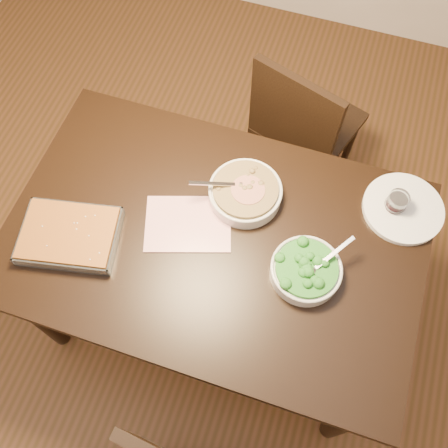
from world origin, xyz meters
name	(u,v)px	position (x,y,z in m)	size (l,w,h in m)	color
ground	(217,304)	(0.00, 0.00, 0.00)	(4.00, 4.00, 0.00)	#3F2912
table	(215,249)	(0.00, 0.00, 0.65)	(1.40, 0.90, 0.75)	black
magazine_a	(188,224)	(-0.10, 0.02, 0.75)	(0.29, 0.21, 0.01)	#AC3148
coaster	(392,209)	(0.55, 0.30, 0.75)	(0.11, 0.11, 0.00)	white
stew_bowl	(245,192)	(0.05, 0.18, 0.78)	(0.27, 0.25, 0.10)	silver
broccoli_bowl	(306,270)	(0.32, -0.03, 0.78)	(0.23, 0.24, 0.09)	silver
baking_dish	(70,236)	(-0.45, -0.16, 0.78)	(0.36, 0.29, 0.06)	silver
wine_tumbler	(396,203)	(0.55, 0.30, 0.79)	(0.07, 0.07, 0.08)	black
dinner_plate	(403,208)	(0.58, 0.30, 0.76)	(0.28, 0.28, 0.02)	white
chair_far	(302,125)	(0.15, 0.76, 0.48)	(0.51, 0.51, 0.86)	black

